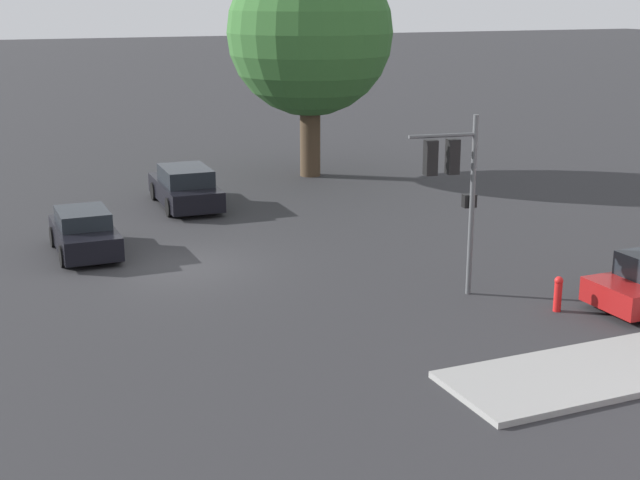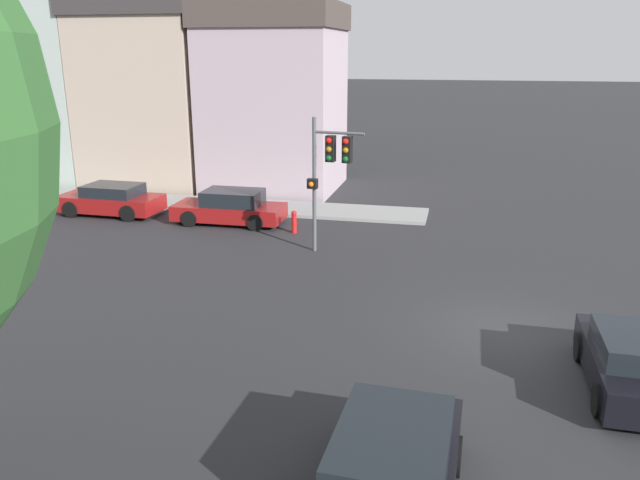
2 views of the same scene
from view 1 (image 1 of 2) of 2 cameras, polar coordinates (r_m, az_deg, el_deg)
name	(u,v)px [view 1 (image 1 of 2)]	position (r m, az deg, el deg)	size (l,w,h in m)	color
ground_plane	(183,267)	(26.61, -8.79, -1.69)	(300.00, 300.00, 0.00)	#28282B
street_tree	(310,33)	(38.98, -0.65, 13.09)	(7.10, 7.10, 9.76)	#423323
traffic_signal	(452,173)	(23.24, 8.45, 4.24)	(0.54, 2.01, 4.80)	#515456
crossing_car_0	(185,188)	(34.08, -8.62, 3.33)	(4.83, 2.18, 1.53)	black
crossing_car_1	(84,233)	(28.43, -14.85, 0.44)	(3.87, 1.84, 1.36)	black
fire_hydrant	(558,293)	(23.28, 14.99, -3.28)	(0.22, 0.22, 0.92)	red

